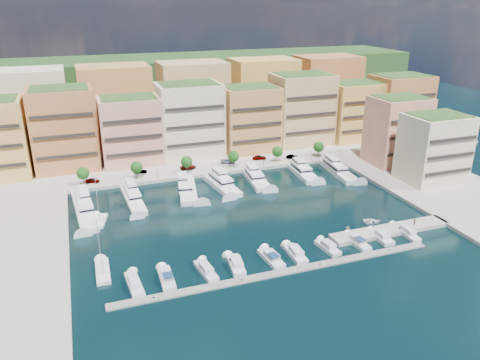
# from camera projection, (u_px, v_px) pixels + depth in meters

# --- Properties ---
(ground) EXTENTS (400.00, 400.00, 0.00)m
(ground) POSITION_uv_depth(u_px,v_px,m) (246.00, 213.00, 125.58)
(ground) COLOR black
(ground) RESTS_ON ground
(north_quay) EXTENTS (220.00, 64.00, 2.00)m
(north_quay) POSITION_uv_depth(u_px,v_px,m) (190.00, 148.00, 179.98)
(north_quay) COLOR #9E998E
(north_quay) RESTS_ON ground
(east_quay) EXTENTS (34.00, 76.00, 2.00)m
(east_quay) POSITION_uv_depth(u_px,v_px,m) (452.00, 194.00, 138.00)
(east_quay) COLOR #9E998E
(east_quay) RESTS_ON ground
(hillside) EXTENTS (240.00, 40.00, 58.00)m
(hillside) POSITION_uv_depth(u_px,v_px,m) (165.00, 120.00, 222.10)
(hillside) COLOR #1F3C18
(hillside) RESTS_ON ground
(south_pontoon) EXTENTS (72.00, 2.20, 0.35)m
(south_pontoon) POSITION_uv_depth(u_px,v_px,m) (282.00, 273.00, 98.31)
(south_pontoon) COLOR gray
(south_pontoon) RESTS_ON ground
(finger_pier) EXTENTS (32.00, 5.00, 2.00)m
(finger_pier) POSITION_uv_depth(u_px,v_px,m) (390.00, 232.00, 115.68)
(finger_pier) COLOR #9E998E
(finger_pier) RESTS_ON ground
(apartment_1) EXTENTS (20.00, 16.50, 26.80)m
(apartment_1) POSITION_uv_depth(u_px,v_px,m) (64.00, 129.00, 152.21)
(apartment_1) COLOR #D58047
(apartment_1) RESTS_ON north_quay
(apartment_2) EXTENTS (20.00, 15.50, 22.80)m
(apartment_2) POSITION_uv_depth(u_px,v_px,m) (131.00, 130.00, 157.76)
(apartment_2) COLOR #F4B588
(apartment_2) RESTS_ON north_quay
(apartment_3) EXTENTS (22.00, 16.50, 25.80)m
(apartment_3) POSITION_uv_depth(u_px,v_px,m) (190.00, 120.00, 165.56)
(apartment_3) COLOR beige
(apartment_3) RESTS_ON north_quay
(apartment_4) EXTENTS (20.00, 15.50, 23.80)m
(apartment_4) POSITION_uv_depth(u_px,v_px,m) (250.00, 119.00, 171.07)
(apartment_4) COLOR #E18E54
(apartment_4) RESTS_ON north_quay
(apartment_5) EXTENTS (22.00, 16.50, 26.80)m
(apartment_5) POSITION_uv_depth(u_px,v_px,m) (301.00, 109.00, 179.18)
(apartment_5) COLOR tan
(apartment_5) RESTS_ON north_quay
(apartment_6) EXTENTS (20.00, 15.50, 22.80)m
(apartment_6) POSITION_uv_depth(u_px,v_px,m) (353.00, 111.00, 185.04)
(apartment_6) COLOR #E9BE55
(apartment_6) RESTS_ON north_quay
(apartment_7) EXTENTS (22.00, 16.50, 24.80)m
(apartment_7) POSITION_uv_depth(u_px,v_px,m) (399.00, 106.00, 189.20)
(apartment_7) COLOR #D58047
(apartment_7) RESTS_ON north_quay
(apartment_east_a) EXTENTS (18.00, 14.50, 22.80)m
(apartment_east_a) POSITION_uv_depth(u_px,v_px,m) (397.00, 130.00, 158.09)
(apartment_east_a) COLOR #F4B588
(apartment_east_a) RESTS_ON east_quay
(apartment_east_b) EXTENTS (18.00, 14.50, 20.80)m
(apartment_east_b) POSITION_uv_depth(u_px,v_px,m) (434.00, 148.00, 142.66)
(apartment_east_b) COLOR beige
(apartment_east_b) RESTS_ON east_quay
(backblock_0) EXTENTS (26.00, 18.00, 30.00)m
(backblock_0) POSITION_uv_depth(u_px,v_px,m) (31.00, 112.00, 167.46)
(backblock_0) COLOR beige
(backblock_0) RESTS_ON north_quay
(backblock_1) EXTENTS (26.00, 18.00, 30.00)m
(backblock_1) POSITION_uv_depth(u_px,v_px,m) (116.00, 106.00, 176.86)
(backblock_1) COLOR #E18E54
(backblock_1) RESTS_ON north_quay
(backblock_2) EXTENTS (26.00, 18.00, 30.00)m
(backblock_2) POSITION_uv_depth(u_px,v_px,m) (193.00, 100.00, 186.27)
(backblock_2) COLOR tan
(backblock_2) RESTS_ON north_quay
(backblock_3) EXTENTS (26.00, 18.00, 30.00)m
(backblock_3) POSITION_uv_depth(u_px,v_px,m) (263.00, 95.00, 195.68)
(backblock_3) COLOR #E9BE55
(backblock_3) RESTS_ON north_quay
(backblock_4) EXTENTS (26.00, 18.00, 30.00)m
(backblock_4) POSITION_uv_depth(u_px,v_px,m) (326.00, 91.00, 205.09)
(backblock_4) COLOR #D58047
(backblock_4) RESTS_ON north_quay
(tree_0) EXTENTS (3.80, 3.80, 5.65)m
(tree_0) POSITION_uv_depth(u_px,v_px,m) (83.00, 173.00, 140.71)
(tree_0) COLOR #473323
(tree_0) RESTS_ON north_quay
(tree_1) EXTENTS (3.80, 3.80, 5.65)m
(tree_1) POSITION_uv_depth(u_px,v_px,m) (136.00, 167.00, 145.73)
(tree_1) COLOR #473323
(tree_1) RESTS_ON north_quay
(tree_2) EXTENTS (3.80, 3.80, 5.65)m
(tree_2) POSITION_uv_depth(u_px,v_px,m) (187.00, 162.00, 150.74)
(tree_2) COLOR #473323
(tree_2) RESTS_ON north_quay
(tree_3) EXTENTS (3.80, 3.80, 5.65)m
(tree_3) POSITION_uv_depth(u_px,v_px,m) (233.00, 156.00, 155.76)
(tree_3) COLOR #473323
(tree_3) RESTS_ON north_quay
(tree_4) EXTENTS (3.80, 3.80, 5.65)m
(tree_4) POSITION_uv_depth(u_px,v_px,m) (277.00, 152.00, 160.78)
(tree_4) COLOR #473323
(tree_4) RESTS_ON north_quay
(tree_5) EXTENTS (3.80, 3.80, 5.65)m
(tree_5) POSITION_uv_depth(u_px,v_px,m) (319.00, 147.00, 165.80)
(tree_5) COLOR #473323
(tree_5) RESTS_ON north_quay
(lamppost_0) EXTENTS (0.30, 0.30, 4.20)m
(lamppost_0) POSITION_uv_depth(u_px,v_px,m) (97.00, 177.00, 140.28)
(lamppost_0) COLOR black
(lamppost_0) RESTS_ON north_quay
(lamppost_1) EXTENTS (0.30, 0.30, 4.20)m
(lamppost_1) POSITION_uv_depth(u_px,v_px,m) (157.00, 170.00, 145.92)
(lamppost_1) COLOR black
(lamppost_1) RESTS_ON north_quay
(lamppost_2) EXTENTS (0.30, 0.30, 4.20)m
(lamppost_2) POSITION_uv_depth(u_px,v_px,m) (212.00, 164.00, 151.57)
(lamppost_2) COLOR black
(lamppost_2) RESTS_ON north_quay
(lamppost_3) EXTENTS (0.30, 0.30, 4.20)m
(lamppost_3) POSITION_uv_depth(u_px,v_px,m) (264.00, 158.00, 157.21)
(lamppost_3) COLOR black
(lamppost_3) RESTS_ON north_quay
(lamppost_4) EXTENTS (0.30, 0.30, 4.20)m
(lamppost_4) POSITION_uv_depth(u_px,v_px,m) (311.00, 152.00, 162.86)
(lamppost_4) COLOR black
(lamppost_4) RESTS_ON north_quay
(yacht_0) EXTENTS (6.27, 27.65, 7.30)m
(yacht_0) POSITION_uv_depth(u_px,v_px,m) (84.00, 207.00, 126.76)
(yacht_0) COLOR white
(yacht_0) RESTS_ON ground
(yacht_1) EXTENTS (5.16, 22.04, 7.30)m
(yacht_1) POSITION_uv_depth(u_px,v_px,m) (132.00, 197.00, 133.17)
(yacht_1) COLOR white
(yacht_1) RESTS_ON ground
(yacht_2) EXTENTS (8.28, 20.20, 7.30)m
(yacht_2) POSITION_uv_depth(u_px,v_px,m) (187.00, 188.00, 139.14)
(yacht_2) COLOR white
(yacht_2) RESTS_ON ground
(yacht_3) EXTENTS (7.18, 19.14, 7.30)m
(yacht_3) POSITION_uv_depth(u_px,v_px,m) (221.00, 183.00, 142.94)
(yacht_3) COLOR white
(yacht_3) RESTS_ON ground
(yacht_4) EXTENTS (6.55, 17.74, 7.30)m
(yacht_4) POSITION_uv_depth(u_px,v_px,m) (256.00, 178.00, 147.11)
(yacht_4) COLOR white
(yacht_4) RESTS_ON ground
(yacht_5) EXTENTS (5.94, 16.87, 7.30)m
(yacht_5) POSITION_uv_depth(u_px,v_px,m) (303.00, 171.00, 152.62)
(yacht_5) COLOR white
(yacht_5) RESTS_ON ground
(yacht_6) EXTENTS (6.71, 21.37, 7.30)m
(yacht_6) POSITION_uv_depth(u_px,v_px,m) (337.00, 169.00, 154.51)
(yacht_6) COLOR white
(yacht_6) RESTS_ON ground
(cruiser_0) EXTENTS (3.11, 9.18, 2.55)m
(cruiser_0) POSITION_uv_depth(u_px,v_px,m) (134.00, 284.00, 93.48)
(cruiser_0) COLOR silver
(cruiser_0) RESTS_ON ground
(cruiser_1) EXTENTS (2.91, 8.47, 2.66)m
(cruiser_1) POSITION_uv_depth(u_px,v_px,m) (166.00, 278.00, 95.49)
(cruiser_1) COLOR silver
(cruiser_1) RESTS_ON ground
(cruiser_2) EXTENTS (3.48, 8.66, 2.55)m
(cruiser_2) POSITION_uv_depth(u_px,v_px,m) (206.00, 271.00, 98.15)
(cruiser_2) COLOR silver
(cruiser_2) RESTS_ON ground
(cruiser_3) EXTENTS (3.59, 8.28, 2.55)m
(cruiser_3) POSITION_uv_depth(u_px,v_px,m) (236.00, 265.00, 100.25)
(cruiser_3) COLOR silver
(cruiser_3) RESTS_ON ground
(cruiser_4) EXTENTS (3.49, 8.55, 2.66)m
(cruiser_4) POSITION_uv_depth(u_px,v_px,m) (271.00, 258.00, 102.80)
(cruiser_4) COLOR silver
(cruiser_4) RESTS_ON ground
(cruiser_5) EXTENTS (2.92, 8.34, 2.55)m
(cruiser_5) POSITION_uv_depth(u_px,v_px,m) (295.00, 254.00, 104.67)
(cruiser_5) COLOR silver
(cruiser_5) RESTS_ON ground
(cruiser_6) EXTENTS (3.42, 7.44, 2.55)m
(cruiser_6) POSITION_uv_depth(u_px,v_px,m) (328.00, 248.00, 107.26)
(cruiser_6) COLOR silver
(cruiser_6) RESTS_ON ground
(cruiser_7) EXTENTS (3.16, 8.25, 2.66)m
(cruiser_7) POSITION_uv_depth(u_px,v_px,m) (357.00, 242.00, 109.66)
(cruiser_7) COLOR silver
(cruiser_7) RESTS_ON ground
(cruiser_8) EXTENTS (3.10, 7.31, 2.55)m
(cruiser_8) POSITION_uv_depth(u_px,v_px,m) (382.00, 237.00, 111.84)
(cruiser_8) COLOR silver
(cruiser_8) RESTS_ON ground
(cruiser_9) EXTENTS (2.97, 9.27, 2.55)m
(cruiser_9) POSITION_uv_depth(u_px,v_px,m) (406.00, 233.00, 114.07)
(cruiser_9) COLOR silver
(cruiser_9) RESTS_ON ground
(sailboat_0) EXTENTS (3.01, 9.84, 13.20)m
(sailboat_0) POSITION_uv_depth(u_px,v_px,m) (103.00, 272.00, 98.20)
(sailboat_0) COLOR white
(sailboat_0) RESTS_ON ground
(sailboat_2) EXTENTS (4.51, 8.10, 13.20)m
(sailboat_2) POSITION_uv_depth(u_px,v_px,m) (100.00, 221.00, 120.43)
(sailboat_2) COLOR white
(sailboat_2) RESTS_ON ground
(tender_2) EXTENTS (5.25, 4.59, 0.91)m
(tender_2) POSITION_uv_depth(u_px,v_px,m) (372.00, 221.00, 120.32)
(tender_2) COLOR white
(tender_2) RESTS_ON ground
(tender_1) EXTENTS (1.92, 1.81, 0.80)m
(tender_1) POSITION_uv_depth(u_px,v_px,m) (348.00, 227.00, 117.23)
(tender_1) COLOR beige
(tender_1) RESTS_ON ground
(car_0) EXTENTS (4.55, 3.18, 1.44)m
(car_0) POSITION_uv_depth(u_px,v_px,m) (93.00, 180.00, 143.62)
(car_0) COLOR gray
(car_0) RESTS_ON north_quay
(car_1) EXTENTS (4.21, 2.03, 1.33)m
(car_1) POSITION_uv_depth(u_px,v_px,m) (141.00, 171.00, 151.27)
(car_1) COLOR gray
(car_1) RESTS_ON north_quay
(car_2) EXTENTS (5.67, 3.30, 1.49)m
(car_2) POSITION_uv_depth(u_px,v_px,m) (188.00, 167.00, 155.01)
(car_2) COLOR gray
(car_2) RESTS_ON north_quay
(car_3) EXTENTS (5.45, 3.28, 1.48)m
(car_3) POSITION_uv_depth(u_px,v_px,m) (228.00, 161.00, 160.51)
(car_3) COLOR gray
(car_3) RESTS_ON north_quay
(car_4) EXTENTS (4.95, 2.45, 1.62)m
(car_4) POSITION_uv_depth(u_px,v_px,m) (259.00, 157.00, 164.10)
(car_4) COLOR gray
(car_4) RESTS_ON north_quay
(car_5) EXTENTS (4.33, 2.27, 1.36)m
(car_5) POSITION_uv_depth(u_px,v_px,m) (292.00, 157.00, 165.18)
(car_5) COLOR gray
(car_5) RESTS_ON north_quay
(person_0) EXTENTS (0.66, 0.82, 1.97)m
(person_0) POSITION_uv_depth(u_px,v_px,m) (373.00, 224.00, 115.13)
(person_0) COLOR navy
(person_0) RESTS_ON finger_pier
(person_1) EXTENTS (1.05, 0.97, 1.74)m
(person_1) POSITION_uv_depth(u_px,v_px,m) (414.00, 222.00, 116.81)
(person_1) COLOR #4F392F
(person_1) RESTS_ON finger_pier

